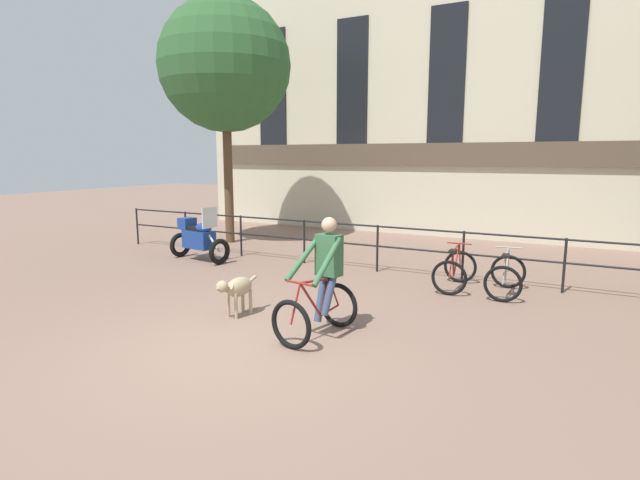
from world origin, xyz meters
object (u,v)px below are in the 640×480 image
Objects in this scene: cyclist_with_bike at (322,283)px; dog at (237,288)px; parked_bicycle_near_lamp at (455,271)px; parked_bicycle_mid_left at (506,276)px; parked_motorcycle at (198,238)px.

dog is (-1.60, 0.10, -0.30)m from cyclist_with_bike.
cyclist_with_bike is at bearing 70.61° from parked_bicycle_near_lamp.
parked_bicycle_near_lamp is 0.99× the size of parked_bicycle_mid_left.
parked_motorcycle is (-5.10, 3.16, -0.20)m from cyclist_with_bike.
parked_motorcycle reaches higher than dog.
parked_bicycle_mid_left is at bearing 178.38° from parked_bicycle_near_lamp.
cyclist_with_bike reaches higher than parked_bicycle_near_lamp.
cyclist_with_bike is 1.49× the size of parked_bicycle_mid_left.
parked_motorcycle is 7.15m from parked_bicycle_mid_left.
cyclist_with_bike is 1.85× the size of dog.
parked_motorcycle is 1.50× the size of parked_bicycle_near_lamp.
parked_bicycle_mid_left is at bearing 68.50° from cyclist_with_bike.
dog is 4.30m from parked_bicycle_near_lamp.
parked_bicycle_near_lamp reaches higher than dog.
cyclist_with_bike is 1.63m from dog.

